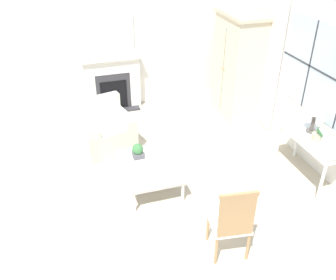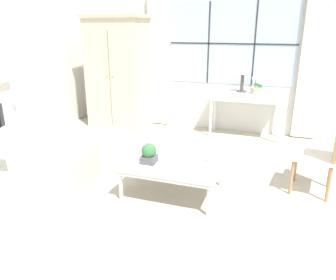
{
  "view_description": "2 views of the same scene",
  "coord_description": "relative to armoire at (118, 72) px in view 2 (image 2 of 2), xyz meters",
  "views": [
    {
      "loc": [
        4.18,
        -0.69,
        3.53
      ],
      "look_at": [
        -0.0,
        0.61,
        0.86
      ],
      "focal_mm": 40.0,
      "sensor_mm": 36.0,
      "label": 1
    },
    {
      "loc": [
        0.89,
        -2.82,
        1.8
      ],
      "look_at": [
        -0.27,
        0.49,
        0.59
      ],
      "focal_mm": 35.0,
      "sensor_mm": 36.0,
      "label": 2
    }
  ],
  "objects": [
    {
      "name": "coffee_table",
      "position": [
        1.84,
        -2.27,
        -0.67
      ],
      "size": [
        1.07,
        0.8,
        0.38
      ],
      "color": "silver",
      "rests_on": "ground_plane"
    },
    {
      "name": "side_chair_wooden",
      "position": [
        3.42,
        -1.71,
        -0.44
      ],
      "size": [
        0.49,
        0.49,
        1.04
      ],
      "color": "white",
      "rests_on": "ground_plane"
    },
    {
      "name": "potted_orchid",
      "position": [
        2.48,
        0.02,
        -0.09
      ],
      "size": [
        0.19,
        0.15,
        0.38
      ],
      "color": "tan",
      "rests_on": "console_table"
    },
    {
      "name": "wall_back_windowed",
      "position": [
        2.0,
        0.38,
        0.38
      ],
      "size": [
        7.2,
        0.14,
        2.8
      ],
      "color": "silver",
      "rests_on": "ground_plane"
    },
    {
      "name": "table_lamp",
      "position": [
        2.25,
        0.09,
        0.11
      ],
      "size": [
        0.24,
        0.24,
        0.47
      ],
      "color": "#4C4742",
      "rests_on": "console_table"
    },
    {
      "name": "console_table",
      "position": [
        2.35,
        0.08,
        -0.33
      ],
      "size": [
        1.19,
        0.44,
        0.77
      ],
      "color": "silver",
      "rests_on": "ground_plane"
    },
    {
      "name": "armchair_upholstered",
      "position": [
        0.53,
        -2.73,
        -0.72
      ],
      "size": [
        1.0,
        1.03,
        0.82
      ],
      "color": "beige",
      "rests_on": "ground_plane"
    },
    {
      "name": "armoire",
      "position": [
        0.0,
        0.0,
        0.0
      ],
      "size": [
        1.12,
        0.68,
        2.01
      ],
      "color": "beige",
      "rests_on": "ground_plane"
    },
    {
      "name": "ground_plane",
      "position": [
        2.0,
        -2.64,
        -1.01
      ],
      "size": [
        14.0,
        14.0,
        0.0
      ],
      "primitive_type": "plane",
      "color": "#B2A893"
    },
    {
      "name": "pillar_candle",
      "position": [
        2.23,
        -2.15,
        -0.57
      ],
      "size": [
        0.1,
        0.1,
        0.13
      ],
      "color": "silver",
      "rests_on": "coffee_table"
    },
    {
      "name": "potted_plant_small",
      "position": [
        1.59,
        -2.38,
        -0.52
      ],
      "size": [
        0.17,
        0.17,
        0.23
      ],
      "color": "#4C4C51",
      "rests_on": "coffee_table"
    }
  ]
}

